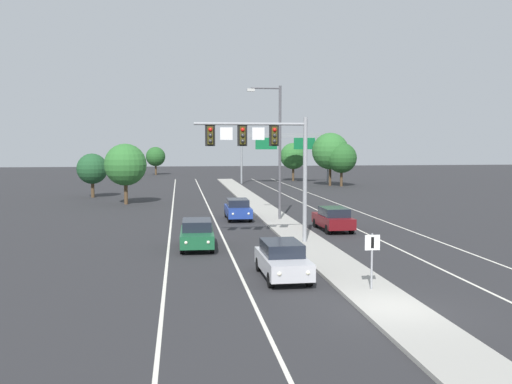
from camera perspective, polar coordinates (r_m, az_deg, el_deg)
ground_plane at (r=20.49m, az=13.83°, el=-11.72°), size 260.00×260.00×0.00m
median_island at (r=37.40m, az=3.60°, el=-3.93°), size 2.40×110.00×0.15m
lane_stripe_oncoming_center at (r=43.69m, az=-4.29°, el=-2.75°), size 0.14×100.00×0.01m
lane_stripe_receding_center at (r=45.24m, az=7.69°, el=-2.52°), size 0.14×100.00×0.01m
edge_stripe_left at (r=43.61m, az=-8.63°, el=-2.81°), size 0.14×100.00×0.01m
edge_stripe_right at (r=46.23m, az=11.64°, el=-2.42°), size 0.14×100.00×0.01m
overhead_signal_mast at (r=31.87m, az=1.09°, el=4.29°), size 6.48×0.44×7.20m
median_sign_post at (r=22.34m, az=11.74°, el=-6.10°), size 0.60×0.10×2.20m
street_lamp_median at (r=42.12m, az=2.15°, el=4.87°), size 2.58×0.28×10.00m
car_oncoming_silver at (r=24.46m, az=2.71°, el=-6.88°), size 1.88×4.49×1.58m
car_oncoming_green at (r=31.48m, az=-6.04°, el=-4.25°), size 1.92×4.51×1.58m
car_oncoming_blue at (r=43.19m, az=-1.86°, el=-1.74°), size 1.85×4.48×1.58m
car_receding_darkred at (r=38.00m, az=7.86°, el=-2.69°), size 1.90×4.50×1.58m
highway_sign_gantry at (r=82.86m, az=3.00°, el=5.13°), size 13.28×0.42×7.50m
tree_far_right_b at (r=78.89m, az=7.58°, el=4.14°), size 5.12×5.12×7.40m
tree_far_left_c at (r=107.87m, az=-10.19°, el=3.57°), size 3.66×3.66×5.30m
tree_far_right_a at (r=77.79m, az=8.72°, el=3.45°), size 4.15×4.15×6.01m
tree_far_left_a at (r=55.39m, az=-13.17°, el=2.72°), size 4.05×4.05×5.87m
tree_far_left_b at (r=63.44m, az=-16.35°, el=2.28°), size 3.32×3.32×4.81m
tree_far_right_c at (r=88.84m, az=3.82°, el=3.67°), size 4.16×4.16×6.02m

